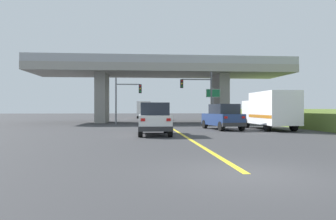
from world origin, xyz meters
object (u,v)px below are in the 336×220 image
object	(u,v)px
traffic_signal_farside	(125,95)
highway_sign	(213,97)
suv_lead	(154,119)
semi_truck_distant	(143,109)
traffic_signal_nearside	(201,91)
suv_crossing	(223,117)
sedan_oncoming	(153,113)
box_truck	(270,110)

from	to	relation	value
traffic_signal_farside	highway_sign	distance (m)	10.21
highway_sign	suv_lead	bearing A→B (deg)	-114.52
semi_truck_distant	traffic_signal_nearside	bearing A→B (deg)	-74.63
traffic_signal_farside	highway_sign	size ratio (longest dim) A/B	1.23
suv_crossing	traffic_signal_nearside	bearing A→B (deg)	80.52
highway_sign	sedan_oncoming	bearing A→B (deg)	118.32
suv_crossing	highway_sign	size ratio (longest dim) A/B	1.19
semi_truck_distant	highway_sign	bearing A→B (deg)	-69.48
box_truck	highway_sign	size ratio (longest dim) A/B	1.65
suv_lead	box_truck	world-z (taller)	box_truck
traffic_signal_nearside	highway_sign	world-z (taller)	traffic_signal_nearside
suv_lead	highway_sign	size ratio (longest dim) A/B	1.07
traffic_signal_nearside	semi_truck_distant	bearing A→B (deg)	105.37
box_truck	suv_lead	bearing A→B (deg)	-154.46
suv_lead	semi_truck_distant	distance (m)	37.65
box_truck	sedan_oncoming	distance (m)	25.59
suv_lead	highway_sign	bearing A→B (deg)	65.48
box_truck	traffic_signal_nearside	world-z (taller)	traffic_signal_nearside
traffic_signal_farside	semi_truck_distant	xyz separation A→B (m)	(2.20, 22.71, -1.59)
suv_lead	sedan_oncoming	xyz separation A→B (m)	(1.09, 28.68, 0.00)
semi_truck_distant	traffic_signal_farside	bearing A→B (deg)	-95.54
box_truck	highway_sign	distance (m)	12.36
traffic_signal_farside	highway_sign	world-z (taller)	traffic_signal_farside
traffic_signal_nearside	suv_lead	bearing A→B (deg)	-111.13
sedan_oncoming	box_truck	bearing A→B (deg)	-71.11
sedan_oncoming	highway_sign	world-z (taller)	highway_sign
box_truck	highway_sign	xyz separation A→B (m)	(-1.79, 12.15, 1.46)
sedan_oncoming	semi_truck_distant	bearing A→B (deg)	98.69
suv_crossing	semi_truck_distant	distance (m)	33.38
traffic_signal_nearside	highway_sign	size ratio (longest dim) A/B	1.41
sedan_oncoming	highway_sign	bearing A→B (deg)	-61.68
suv_crossing	semi_truck_distant	size ratio (longest dim) A/B	0.65
traffic_signal_nearside	semi_truck_distant	distance (m)	23.34
box_truck	traffic_signal_farside	size ratio (longest dim) A/B	1.35
suv_crossing	semi_truck_distant	world-z (taller)	semi_truck_distant
suv_crossing	sedan_oncoming	world-z (taller)	same
suv_crossing	sedan_oncoming	xyz separation A→B (m)	(-4.56, 23.88, -0.00)
sedan_oncoming	traffic_signal_nearside	distance (m)	14.53
suv_lead	suv_crossing	xyz separation A→B (m)	(5.64, 4.80, 0.00)
sedan_oncoming	semi_truck_distant	distance (m)	9.08
semi_truck_distant	sedan_oncoming	bearing A→B (deg)	-81.31
traffic_signal_nearside	traffic_signal_farside	distance (m)	8.39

